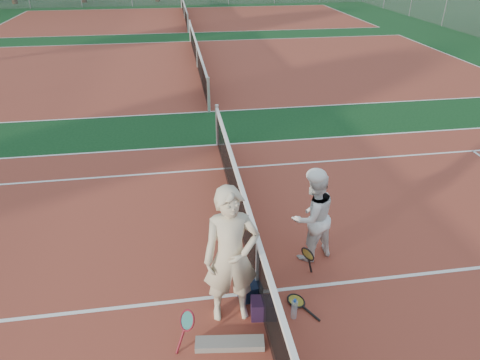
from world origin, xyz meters
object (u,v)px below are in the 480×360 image
(racket_spare, at_px, (296,301))
(water_bottle, at_px, (294,310))
(player_b, at_px, (313,217))
(racket_red, at_px, (188,329))
(racket_black_held, at_px, (307,262))
(sports_bag_navy, at_px, (250,291))
(player_a, at_px, (231,257))
(sports_bag_purple, at_px, (264,308))
(net_main, at_px, (257,267))

(racket_spare, height_order, water_bottle, water_bottle)
(player_b, height_order, racket_red, player_b)
(racket_red, distance_m, racket_black_held, 2.16)
(player_b, distance_m, sports_bag_navy, 1.58)
(water_bottle, bearing_deg, player_a, 166.37)
(racket_spare, height_order, sports_bag_purple, sports_bag_purple)
(sports_bag_navy, relative_size, water_bottle, 1.12)
(racket_black_held, distance_m, water_bottle, 0.91)
(player_b, distance_m, racket_red, 2.65)
(water_bottle, bearing_deg, net_main, 127.56)
(player_a, height_order, racket_black_held, player_a)
(sports_bag_navy, height_order, water_bottle, water_bottle)
(racket_red, distance_m, sports_bag_purple, 1.13)
(racket_spare, relative_size, water_bottle, 2.00)
(racket_spare, bearing_deg, sports_bag_purple, 78.48)
(sports_bag_navy, bearing_deg, sports_bag_purple, -70.52)
(racket_spare, relative_size, sports_bag_purple, 1.66)
(player_b, xyz_separation_m, racket_spare, (-0.51, -1.03, -0.77))
(player_b, xyz_separation_m, sports_bag_navy, (-1.16, -0.84, -0.66))
(player_a, height_order, sports_bag_navy, player_a)
(racket_black_held, height_order, water_bottle, racket_black_held)
(racket_red, height_order, sports_bag_purple, racket_red)
(sports_bag_navy, bearing_deg, racket_spare, -16.44)
(sports_bag_purple, bearing_deg, water_bottle, -12.30)
(player_b, height_order, racket_spare, player_b)
(racket_red, bearing_deg, player_a, -5.63)
(sports_bag_navy, bearing_deg, net_main, 38.79)
(player_b, height_order, water_bottle, player_b)
(player_b, bearing_deg, racket_red, 16.20)
(player_a, height_order, sports_bag_purple, player_a)
(player_a, distance_m, sports_bag_navy, 0.98)
(net_main, distance_m, water_bottle, 0.79)
(player_a, xyz_separation_m, sports_bag_navy, (0.31, 0.25, -0.90))
(racket_red, height_order, sports_bag_navy, racket_red)
(sports_bag_navy, bearing_deg, water_bottle, -40.10)
(racket_red, relative_size, sports_bag_purple, 1.50)
(racket_spare, bearing_deg, sports_bag_navy, 43.42)
(water_bottle, bearing_deg, racket_red, -171.48)
(water_bottle, bearing_deg, racket_black_held, 62.65)
(sports_bag_purple, bearing_deg, sports_bag_navy, 109.48)
(racket_red, height_order, water_bottle, racket_red)
(racket_red, xyz_separation_m, racket_black_held, (1.90, 1.02, 0.02))
(racket_red, xyz_separation_m, water_bottle, (1.49, 0.22, -0.12))
(net_main, relative_size, sports_bag_navy, 32.65)
(racket_black_held, relative_size, racket_spare, 0.96)
(net_main, distance_m, racket_red, 1.34)
(racket_black_held, xyz_separation_m, water_bottle, (-0.41, -0.80, -0.14))
(player_a, distance_m, racket_black_held, 1.58)
(net_main, xyz_separation_m, player_b, (1.04, 0.74, 0.28))
(player_b, distance_m, racket_black_held, 0.74)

